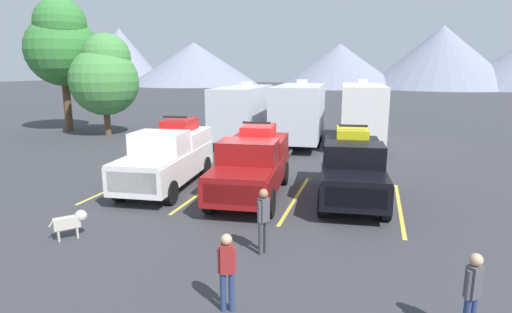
# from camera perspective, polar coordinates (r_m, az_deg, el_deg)

# --- Properties ---
(ground_plane) EXTENTS (240.00, 240.00, 0.00)m
(ground_plane) POSITION_cam_1_polar(r_m,az_deg,el_deg) (15.55, -0.39, -4.62)
(ground_plane) COLOR #38383D
(pickup_truck_a) EXTENTS (2.53, 5.77, 2.63)m
(pickup_truck_a) POSITION_cam_1_polar(r_m,az_deg,el_deg) (16.14, -12.05, 0.15)
(pickup_truck_a) COLOR white
(pickup_truck_a) RESTS_ON ground
(pickup_truck_b) EXTENTS (2.60, 5.65, 2.56)m
(pickup_truck_b) POSITION_cam_1_polar(r_m,az_deg,el_deg) (14.62, -0.52, -0.93)
(pickup_truck_b) COLOR maroon
(pickup_truck_b) RESTS_ON ground
(pickup_truck_c) EXTENTS (2.56, 5.45, 2.51)m
(pickup_truck_c) POSITION_cam_1_polar(r_m,az_deg,el_deg) (14.65, 13.21, -1.35)
(pickup_truck_c) COLOR black
(pickup_truck_c) RESTS_ON ground
(lot_stripe_a) EXTENTS (0.12, 5.50, 0.01)m
(lot_stripe_a) POSITION_cam_1_polar(r_m,az_deg,el_deg) (17.19, -17.94, -3.57)
(lot_stripe_a) COLOR gold
(lot_stripe_a) RESTS_ON ground
(lot_stripe_b) EXTENTS (0.12, 5.50, 0.01)m
(lot_stripe_b) POSITION_cam_1_polar(r_m,az_deg,el_deg) (15.56, -7.21, -4.68)
(lot_stripe_b) COLOR gold
(lot_stripe_b) RESTS_ON ground
(lot_stripe_c) EXTENTS (0.12, 5.50, 0.01)m
(lot_stripe_c) POSITION_cam_1_polar(r_m,az_deg,el_deg) (14.59, 5.51, -5.79)
(lot_stripe_c) COLOR gold
(lot_stripe_c) RESTS_ON ground
(lot_stripe_d) EXTENTS (0.12, 5.50, 0.01)m
(lot_stripe_d) POSITION_cam_1_polar(r_m,az_deg,el_deg) (14.41, 19.31, -6.67)
(lot_stripe_d) COLOR gold
(lot_stripe_d) RESTS_ON ground
(camper_trailer_a) EXTENTS (2.91, 8.71, 3.69)m
(camper_trailer_a) POSITION_cam_1_polar(r_m,az_deg,el_deg) (25.50, -1.79, 6.42)
(camper_trailer_a) COLOR silver
(camper_trailer_a) RESTS_ON ground
(camper_trailer_b) EXTENTS (3.12, 8.73, 3.82)m
(camper_trailer_b) POSITION_cam_1_polar(r_m,az_deg,el_deg) (24.73, 6.09, 6.34)
(camper_trailer_b) COLOR silver
(camper_trailer_b) RESTS_ON ground
(camper_trailer_c) EXTENTS (2.85, 8.76, 3.85)m
(camper_trailer_c) POSITION_cam_1_polar(r_m,az_deg,el_deg) (25.23, 14.48, 6.17)
(camper_trailer_c) COLOR white
(camper_trailer_c) RESTS_ON ground
(person_a) EXTENTS (0.33, 0.24, 1.54)m
(person_a) POSITION_cam_1_polar(r_m,az_deg,el_deg) (7.86, -4.06, -15.08)
(person_a) COLOR navy
(person_a) RESTS_ON ground
(person_b) EXTENTS (0.29, 0.33, 1.66)m
(person_b) POSITION_cam_1_polar(r_m,az_deg,el_deg) (10.06, 1.04, -8.37)
(person_b) COLOR #3F3F42
(person_b) RESTS_ON ground
(person_c) EXTENTS (0.29, 0.29, 1.56)m
(person_c) POSITION_cam_1_polar(r_m,az_deg,el_deg) (7.94, 27.83, -16.17)
(person_c) COLOR navy
(person_c) RESTS_ON ground
(dog) EXTENTS (0.72, 0.77, 0.75)m
(dog) POSITION_cam_1_polar(r_m,az_deg,el_deg) (12.15, -24.12, -8.11)
(dog) COLOR beige
(dog) RESTS_ON ground
(tree_a) EXTENTS (4.52, 4.52, 6.80)m
(tree_a) POSITION_cam_1_polar(r_m,az_deg,el_deg) (29.68, -20.25, 10.52)
(tree_a) COLOR brown
(tree_a) RESTS_ON ground
(tree_b) EXTENTS (5.01, 5.01, 9.25)m
(tree_b) POSITION_cam_1_polar(r_m,az_deg,el_deg) (32.91, -25.35, 13.93)
(tree_b) COLOR brown
(tree_b) RESTS_ON ground
(mountain_ridge) EXTENTS (153.70, 42.19, 15.97)m
(mountain_ridge) POSITION_cam_1_polar(r_m,az_deg,el_deg) (105.26, 19.05, 12.77)
(mountain_ridge) COLOR gray
(mountain_ridge) RESTS_ON ground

